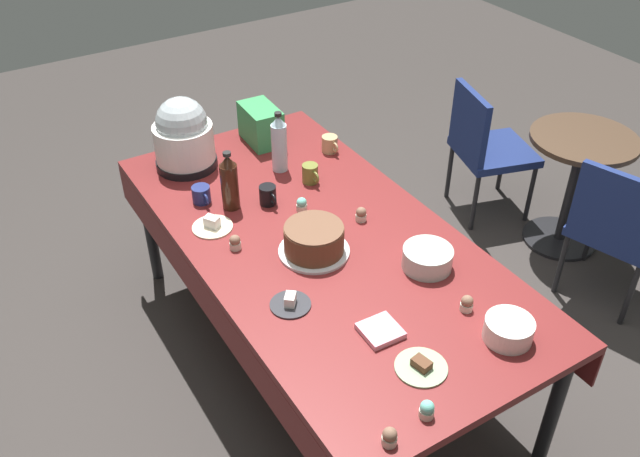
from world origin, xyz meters
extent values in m
plane|color=#383330|center=(0.00, 0.00, 0.00)|extent=(9.00, 9.00, 0.00)
cube|color=maroon|center=(0.00, 0.00, 0.73)|extent=(2.20, 1.10, 0.04)
cylinder|color=black|center=(-1.02, -0.47, 0.35)|extent=(0.06, 0.06, 0.71)
cylinder|color=black|center=(-1.02, 0.47, 0.35)|extent=(0.06, 0.06, 0.71)
cylinder|color=black|center=(1.02, 0.47, 0.35)|extent=(0.06, 0.06, 0.71)
cube|color=maroon|center=(0.00, -0.55, 0.62)|extent=(2.20, 0.01, 0.18)
cube|color=maroon|center=(0.00, 0.55, 0.62)|extent=(2.20, 0.01, 0.18)
cylinder|color=silver|center=(0.07, -0.08, 0.76)|extent=(0.31, 0.31, 0.01)
cylinder|color=brown|center=(0.07, -0.08, 0.82)|extent=(0.26, 0.26, 0.11)
cylinder|color=brown|center=(0.07, -0.08, 0.88)|extent=(0.25, 0.25, 0.01)
cylinder|color=black|center=(-0.87, -0.26, 0.77)|extent=(0.31, 0.31, 0.04)
cylinder|color=white|center=(-0.87, -0.26, 0.88)|extent=(0.30, 0.30, 0.19)
sphere|color=#B2BCC1|center=(-0.87, -0.26, 1.00)|extent=(0.25, 0.25, 0.25)
cylinder|color=#B2C6BC|center=(0.40, 0.27, 0.79)|extent=(0.21, 0.21, 0.09)
cylinder|color=silver|center=(0.88, 0.26, 0.79)|extent=(0.18, 0.18, 0.08)
cylinder|color=beige|center=(-0.32, -0.37, 0.75)|extent=(0.18, 0.18, 0.01)
cube|color=white|center=(-0.32, -0.37, 0.78)|extent=(0.08, 0.07, 0.05)
cylinder|color=#8CA87F|center=(0.83, -0.09, 0.75)|extent=(0.19, 0.19, 0.01)
cube|color=brown|center=(0.83, -0.09, 0.77)|extent=(0.07, 0.06, 0.03)
cylinder|color=#2D2D33|center=(0.31, -0.33, 0.75)|extent=(0.16, 0.16, 0.01)
cube|color=white|center=(0.31, -0.33, 0.78)|extent=(0.07, 0.07, 0.04)
cylinder|color=beige|center=(1.00, -0.21, 0.77)|extent=(0.05, 0.05, 0.03)
sphere|color=#6BC6B2|center=(1.00, -0.21, 0.79)|extent=(0.05, 0.05, 0.05)
cylinder|color=beige|center=(0.68, 0.24, 0.77)|extent=(0.05, 0.05, 0.03)
sphere|color=brown|center=(0.68, 0.24, 0.79)|extent=(0.05, 0.05, 0.05)
cylinder|color=beige|center=(-0.13, -0.35, 0.77)|extent=(0.05, 0.05, 0.03)
sphere|color=brown|center=(-0.13, -0.35, 0.79)|extent=(0.05, 0.05, 0.05)
cylinder|color=beige|center=(1.02, -0.37, 0.77)|extent=(0.05, 0.05, 0.03)
sphere|color=brown|center=(1.02, -0.37, 0.79)|extent=(0.05, 0.05, 0.05)
cylinder|color=beige|center=(-0.22, 0.04, 0.77)|extent=(0.05, 0.05, 0.03)
sphere|color=#6BC6B2|center=(-0.22, 0.04, 0.79)|extent=(0.05, 0.05, 0.05)
cylinder|color=beige|center=(-0.02, 0.23, 0.77)|extent=(0.05, 0.05, 0.03)
sphere|color=brown|center=(-0.02, 0.23, 0.79)|extent=(0.05, 0.05, 0.05)
cylinder|color=#33190F|center=(-0.42, -0.23, 0.86)|extent=(0.08, 0.08, 0.23)
cone|color=#33190F|center=(-0.42, -0.23, 1.00)|extent=(0.07, 0.07, 0.05)
cylinder|color=black|center=(-0.42, -0.23, 1.03)|extent=(0.04, 0.04, 0.02)
cylinder|color=silver|center=(-0.60, 0.13, 0.87)|extent=(0.08, 0.08, 0.25)
cone|color=silver|center=(-0.60, 0.13, 1.02)|extent=(0.07, 0.07, 0.05)
cylinder|color=black|center=(-0.60, 0.13, 1.06)|extent=(0.04, 0.04, 0.02)
cylinder|color=olive|center=(-0.42, 0.20, 0.80)|extent=(0.08, 0.08, 0.09)
torus|color=olive|center=(-0.36, 0.20, 0.80)|extent=(0.06, 0.01, 0.06)
cylinder|color=black|center=(-0.36, -0.07, 0.80)|extent=(0.08, 0.08, 0.09)
torus|color=black|center=(-0.31, -0.07, 0.80)|extent=(0.06, 0.01, 0.06)
cylinder|color=navy|center=(-0.53, -0.33, 0.79)|extent=(0.09, 0.09, 0.08)
torus|color=navy|center=(-0.48, -0.33, 0.79)|extent=(0.05, 0.01, 0.05)
cylinder|color=tan|center=(-0.62, 0.44, 0.79)|extent=(0.08, 0.08, 0.09)
torus|color=tan|center=(-0.56, 0.44, 0.80)|extent=(0.06, 0.01, 0.06)
cube|color=#338C4C|center=(-0.90, 0.19, 0.85)|extent=(0.27, 0.17, 0.20)
cube|color=pink|center=(0.61, -0.12, 0.76)|extent=(0.14, 0.14, 0.02)
cube|color=navy|center=(-0.55, 1.61, 0.42)|extent=(0.55, 0.55, 0.05)
cube|color=navy|center=(-0.61, 1.42, 0.65)|extent=(0.41, 0.16, 0.40)
cylinder|color=black|center=(-0.31, 1.74, 0.20)|extent=(0.04, 0.04, 0.40)
cylinder|color=black|center=(-0.68, 1.85, 0.20)|extent=(0.04, 0.04, 0.40)
cylinder|color=black|center=(-0.42, 1.38, 0.20)|extent=(0.04, 0.04, 0.40)
cylinder|color=black|center=(-0.79, 1.49, 0.20)|extent=(0.04, 0.04, 0.40)
cube|color=navy|center=(0.40, 1.61, 0.42)|extent=(0.55, 0.55, 0.05)
cube|color=navy|center=(0.46, 1.42, 0.65)|extent=(0.41, 0.16, 0.40)
cylinder|color=black|center=(0.16, 1.74, 0.20)|extent=(0.04, 0.04, 0.40)
cylinder|color=black|center=(0.64, 1.49, 0.20)|extent=(0.04, 0.04, 0.40)
cylinder|color=black|center=(0.27, 1.38, 0.20)|extent=(0.04, 0.04, 0.40)
cylinder|color=#473323|center=(-0.05, 1.76, 0.70)|extent=(0.60, 0.60, 0.03)
cylinder|color=black|center=(-0.05, 1.76, 0.35)|extent=(0.06, 0.06, 0.67)
cylinder|color=black|center=(-0.05, 1.76, 0.01)|extent=(0.44, 0.44, 0.02)
camera|label=1|loc=(2.03, -1.25, 2.56)|focal=38.30mm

